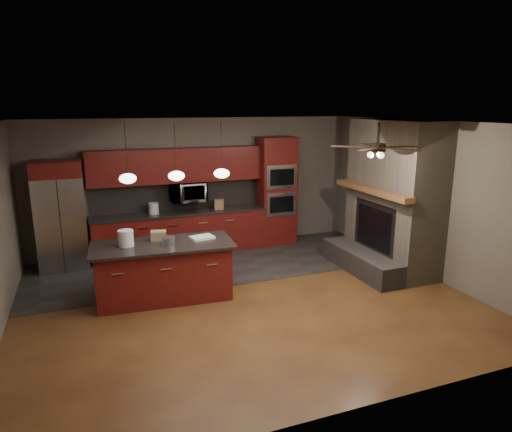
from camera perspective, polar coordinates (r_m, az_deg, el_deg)
name	(u,v)px	position (r m, az deg, el deg)	size (l,w,h in m)	color
ground	(245,299)	(7.51, -1.36, -10.31)	(7.00, 7.00, 0.00)	brown
ceiling	(244,123)	(6.87, -1.50, 11.55)	(7.00, 6.00, 0.02)	white
back_wall	(198,184)	(9.88, -7.28, 3.95)	(7.00, 0.02, 2.80)	#6C6256
right_wall	(426,199)	(8.84, 20.50, 2.03)	(0.02, 6.00, 2.80)	#6C6256
slate_tile_patch	(215,263)	(9.11, -5.19, -5.93)	(7.00, 2.40, 0.01)	#2D2B29
fireplace_column	(391,202)	(8.87, 16.50, 1.69)	(1.30, 2.10, 2.80)	#786B55
back_cabinetry	(179,212)	(9.64, -9.57, 0.55)	(3.59, 0.64, 2.20)	#601911
oven_tower	(276,191)	(10.16, 2.53, 3.13)	(0.80, 0.63, 2.38)	#601911
microwave	(188,192)	(9.60, -8.50, 3.02)	(0.73, 0.41, 0.50)	silver
refrigerator	(61,216)	(9.32, -23.22, 0.05)	(0.88, 0.75, 2.07)	silver
kitchen_island	(164,271)	(7.53, -11.44, -6.71)	(2.28, 1.17, 0.92)	#601911
white_bucket	(126,238)	(7.37, -15.97, -2.68)	(0.24, 0.24, 0.25)	white
paint_can	(169,241)	(7.28, -10.87, -3.08)	(0.20, 0.20, 0.13)	#B2B3B7
paint_tray	(202,237)	(7.56, -6.75, -2.67)	(0.37, 0.26, 0.04)	white
cardboard_box	(158,236)	(7.56, -12.10, -2.41)	(0.24, 0.18, 0.15)	olive
counter_bucket	(154,208)	(9.48, -12.68, 0.93)	(0.20, 0.20, 0.23)	silver
counter_box	(219,204)	(9.72, -4.62, 1.47)	(0.19, 0.15, 0.21)	#9F7352
pendant_left	(128,178)	(7.28, -15.73, 4.56)	(0.26, 0.26, 0.92)	black
pendant_center	(176,176)	(7.38, -9.92, 4.99)	(0.26, 0.26, 0.92)	black
pendant_right	(222,173)	(7.56, -4.31, 5.36)	(0.26, 0.26, 0.92)	black
ceiling_fan	(378,147)	(7.02, 14.96, 8.34)	(1.27, 1.33, 0.41)	black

